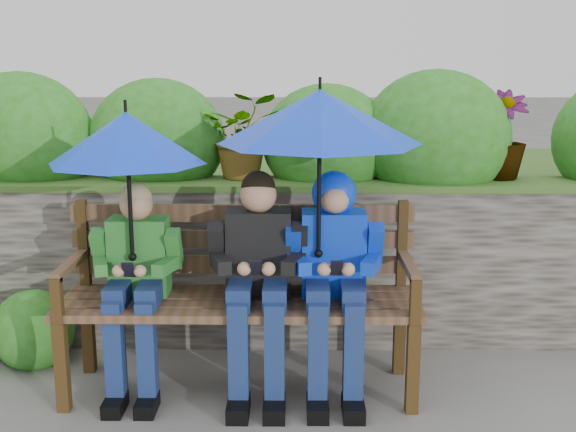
{
  "coord_description": "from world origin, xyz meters",
  "views": [
    {
      "loc": [
        0.04,
        -3.64,
        1.77
      ],
      "look_at": [
        0.0,
        0.1,
        0.95
      ],
      "focal_mm": 45.0,
      "sensor_mm": 36.0,
      "label": 1
    }
  ],
  "objects_px": {
    "park_bench": "(241,285)",
    "boy_right": "(334,263)",
    "boy_middle": "(258,272)",
    "umbrella_left": "(127,138)",
    "boy_left": "(136,276)",
    "umbrella_right": "(320,117)"
  },
  "relations": [
    {
      "from": "park_bench",
      "to": "boy_right",
      "type": "distance_m",
      "value": 0.53
    },
    {
      "from": "boy_middle",
      "to": "umbrella_left",
      "type": "height_order",
      "value": "umbrella_left"
    },
    {
      "from": "boy_left",
      "to": "umbrella_right",
      "type": "xyz_separation_m",
      "value": [
        0.96,
        -0.02,
        0.83
      ]
    },
    {
      "from": "park_bench",
      "to": "boy_middle",
      "type": "relative_size",
      "value": 1.59
    },
    {
      "from": "boy_right",
      "to": "umbrella_left",
      "type": "relative_size",
      "value": 1.43
    },
    {
      "from": "umbrella_left",
      "to": "park_bench",
      "type": "bearing_deg",
      "value": 11.23
    },
    {
      "from": "park_bench",
      "to": "umbrella_left",
      "type": "xyz_separation_m",
      "value": [
        -0.55,
        -0.11,
        0.81
      ]
    },
    {
      "from": "park_bench",
      "to": "boy_left",
      "type": "distance_m",
      "value": 0.56
    },
    {
      "from": "park_bench",
      "to": "umbrella_right",
      "type": "distance_m",
      "value": 1.01
    },
    {
      "from": "park_bench",
      "to": "umbrella_left",
      "type": "height_order",
      "value": "umbrella_left"
    },
    {
      "from": "park_bench",
      "to": "umbrella_left",
      "type": "distance_m",
      "value": 0.98
    },
    {
      "from": "park_bench",
      "to": "boy_right",
      "type": "xyz_separation_m",
      "value": [
        0.5,
        -0.08,
        0.15
      ]
    },
    {
      "from": "park_bench",
      "to": "boy_middle",
      "type": "xyz_separation_m",
      "value": [
        0.1,
        -0.09,
        0.1
      ]
    },
    {
      "from": "umbrella_left",
      "to": "umbrella_right",
      "type": "distance_m",
      "value": 0.97
    },
    {
      "from": "boy_middle",
      "to": "boy_right",
      "type": "height_order",
      "value": "boy_middle"
    },
    {
      "from": "park_bench",
      "to": "umbrella_left",
      "type": "bearing_deg",
      "value": -168.77
    },
    {
      "from": "boy_middle",
      "to": "umbrella_right",
      "type": "bearing_deg",
      "value": -1.94
    },
    {
      "from": "boy_left",
      "to": "boy_middle",
      "type": "bearing_deg",
      "value": -0.6
    },
    {
      "from": "boy_left",
      "to": "boy_middle",
      "type": "xyz_separation_m",
      "value": [
        0.64,
        -0.01,
        0.03
      ]
    },
    {
      "from": "umbrella_left",
      "to": "boy_middle",
      "type": "bearing_deg",
      "value": 1.38
    },
    {
      "from": "boy_middle",
      "to": "umbrella_right",
      "type": "relative_size",
      "value": 1.15
    },
    {
      "from": "boy_right",
      "to": "umbrella_left",
      "type": "distance_m",
      "value": 1.24
    }
  ]
}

